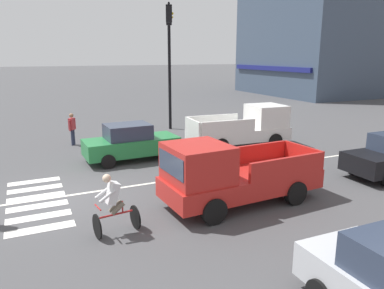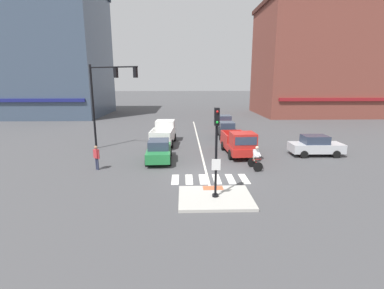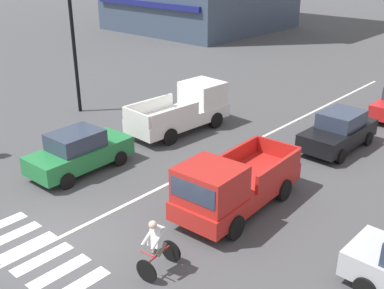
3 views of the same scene
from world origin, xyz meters
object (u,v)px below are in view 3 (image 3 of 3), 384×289
Objects in this scene: cyclist at (157,245)px; car_black_eastbound_far at (339,131)px; traffic_light_mast at (78,19)px; pickup_truck_red_eastbound_mid at (231,187)px; pickup_truck_white_westbound_far at (186,109)px; car_green_westbound_near at (79,151)px.

car_black_eastbound_far is at bearing 91.30° from cyclist.
car_black_eastbound_far is (11.14, 4.99, -4.14)m from traffic_light_mast.
pickup_truck_white_westbound_far is at bearing 143.22° from pickup_truck_red_eastbound_mid.
pickup_truck_red_eastbound_mid reaches higher than cyclist.
pickup_truck_white_westbound_far is at bearing 26.81° from traffic_light_mast.
traffic_light_mast is 12.89m from car_black_eastbound_far.
cyclist reaches higher than car_green_westbound_near.
pickup_truck_white_westbound_far is 1.00× the size of pickup_truck_red_eastbound_mid.
traffic_light_mast is at bearing 141.50° from car_green_westbound_near.
traffic_light_mast is 6.57m from pickup_truck_white_westbound_far.
car_green_westbound_near is at bearing -167.51° from pickup_truck_red_eastbound_mid.
car_green_westbound_near is at bearing -89.71° from pickup_truck_white_westbound_far.
pickup_truck_red_eastbound_mid is at bearing 12.49° from car_green_westbound_near.
pickup_truck_red_eastbound_mid is at bearing -12.09° from traffic_light_mast.
cyclist reaches higher than car_black_eastbound_far.
cyclist is (0.25, -11.04, 0.06)m from car_black_eastbound_far.
cyclist is at bearing -27.98° from traffic_light_mast.
cyclist is (0.42, -3.70, -0.11)m from pickup_truck_red_eastbound_mid.
pickup_truck_white_westbound_far is at bearing 128.62° from cyclist.
traffic_light_mast is at bearing 167.91° from pickup_truck_red_eastbound_mid.
cyclist is (11.39, -6.05, -4.08)m from traffic_light_mast.
car_green_westbound_near is 1.00× the size of car_black_eastbound_far.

